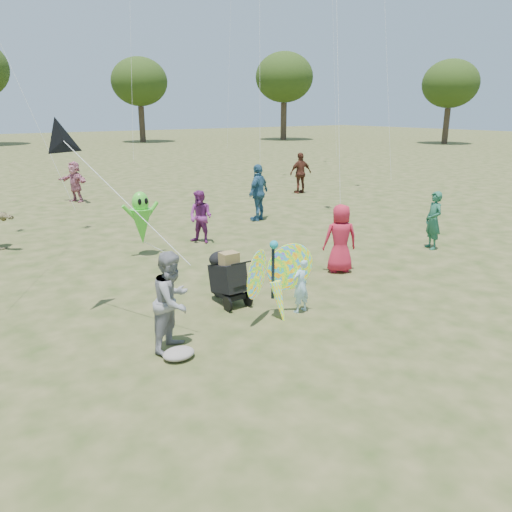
{
  "coord_description": "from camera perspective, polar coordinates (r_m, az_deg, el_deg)",
  "views": [
    {
      "loc": [
        -5.48,
        -5.98,
        3.83
      ],
      "look_at": [
        -0.2,
        1.5,
        1.1
      ],
      "focal_mm": 35.0,
      "sensor_mm": 36.0,
      "label": 1
    }
  ],
  "objects": [
    {
      "name": "ground",
      "position": [
        8.97,
        6.66,
        -8.79
      ],
      "size": [
        160.0,
        160.0,
        0.0
      ],
      "primitive_type": "plane",
      "color": "#51592B",
      "rests_on": "ground"
    },
    {
      "name": "child_girl",
      "position": [
        9.65,
        5.13,
        -3.34
      ],
      "size": [
        0.43,
        0.31,
        1.1
      ],
      "primitive_type": "imported",
      "rotation": [
        0.0,
        0.0,
        3.26
      ],
      "color": "#AEDDF7",
      "rests_on": "ground"
    },
    {
      "name": "adult_man",
      "position": [
        8.19,
        -9.5,
        -5.11
      ],
      "size": [
        1.02,
        0.97,
        1.67
      ],
      "primitive_type": "imported",
      "rotation": [
        0.0,
        0.0,
        0.58
      ],
      "color": "gray",
      "rests_on": "ground"
    },
    {
      "name": "grey_bag",
      "position": [
        8.16,
        -8.84,
        -10.96
      ],
      "size": [
        0.52,
        0.43,
        0.17
      ],
      "primitive_type": "ellipsoid",
      "color": "gray",
      "rests_on": "ground"
    },
    {
      "name": "crowd_a",
      "position": [
        12.1,
        9.62,
        1.99
      ],
      "size": [
        0.96,
        0.84,
        1.66
      ],
      "primitive_type": "imported",
      "rotation": [
        0.0,
        0.0,
        2.66
      ],
      "color": "#B51D34",
      "rests_on": "ground"
    },
    {
      "name": "crowd_c",
      "position": [
        17.57,
        0.28,
        7.27
      ],
      "size": [
        1.25,
        0.92,
        1.97
      ],
      "primitive_type": "imported",
      "rotation": [
        0.0,
        0.0,
        3.58
      ],
      "color": "#2E5C7E",
      "rests_on": "ground"
    },
    {
      "name": "crowd_e",
      "position": [
        14.66,
        -6.34,
        4.46
      ],
      "size": [
        0.87,
        0.94,
        1.55
      ],
      "primitive_type": "imported",
      "rotation": [
        0.0,
        0.0,
        5.2
      ],
      "color": "#782870",
      "rests_on": "ground"
    },
    {
      "name": "crowd_f",
      "position": [
        14.79,
        19.62,
        3.85
      ],
      "size": [
        0.59,
        0.7,
        1.62
      ],
      "primitive_type": "imported",
      "rotation": [
        0.0,
        0.0,
        4.32
      ],
      "color": "#225A43",
      "rests_on": "ground"
    },
    {
      "name": "crowd_h",
      "position": [
        23.42,
        5.12,
        9.43
      ],
      "size": [
        1.15,
        0.62,
        1.87
      ],
      "primitive_type": "imported",
      "rotation": [
        0.0,
        0.0,
        2.99
      ],
      "color": "#4F261A",
      "rests_on": "ground"
    },
    {
      "name": "crowd_j",
      "position": [
        22.5,
        -19.99,
        7.99
      ],
      "size": [
        1.12,
        1.64,
        1.7
      ],
      "primitive_type": "imported",
      "rotation": [
        0.0,
        0.0,
        5.15
      ],
      "color": "#B8697F",
      "rests_on": "ground"
    },
    {
      "name": "jogging_stroller",
      "position": [
        10.06,
        -3.36,
        -2.08
      ],
      "size": [
        0.54,
        1.06,
        1.09
      ],
      "rotation": [
        0.0,
        0.0,
        -0.02
      ],
      "color": "black",
      "rests_on": "ground"
    },
    {
      "name": "butterfly_kite",
      "position": [
        9.26,
        2.26,
        -2.79
      ],
      "size": [
        1.74,
        0.75,
        1.72
      ],
      "color": "#FF283F",
      "rests_on": "ground"
    },
    {
      "name": "delta_kite_rig",
      "position": [
        9.45,
        -21.09,
        12.12
      ],
      "size": [
        1.71,
        2.47,
        2.36
      ],
      "color": "black",
      "rests_on": "ground"
    },
    {
      "name": "alien_kite",
      "position": [
        13.56,
        -12.95,
        4.0
      ],
      "size": [
        1.12,
        0.69,
        1.74
      ],
      "color": "#49CE30",
      "rests_on": "ground"
    },
    {
      "name": "tree_line",
      "position": [
        51.87,
        -26.46,
        18.31
      ],
      "size": [
        91.78,
        33.6,
        10.79
      ],
      "color": "#3A2D21",
      "rests_on": "ground"
    }
  ]
}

